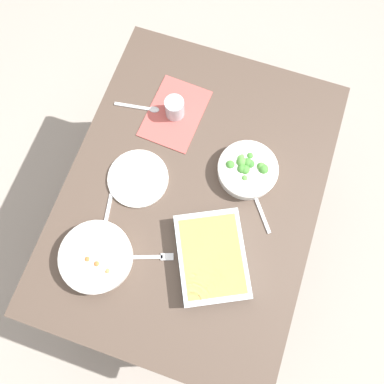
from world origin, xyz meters
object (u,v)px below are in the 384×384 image
Objects in this scene: drink_cup at (175,109)px; side_plate at (138,178)px; broccoli_bowl at (247,170)px; spoon_spare at (143,108)px; baking_dish at (212,257)px; spoon_by_stew at (106,222)px; fork_on_table at (152,257)px; stew_bowl at (96,257)px; spoon_by_broccoli at (258,202)px.

drink_cup is 0.39× the size of side_plate.
side_plate is at bearing -67.64° from broccoli_bowl.
broccoli_bowl reaches higher than spoon_spare.
baking_dish is at bearing 42.56° from spoon_spare.
baking_dish is at bearing 90.03° from spoon_by_stew.
drink_cup is at bearing 172.35° from side_plate.
drink_cup is 0.55m from fork_on_table.
side_plate reaches higher than spoon_spare.
drink_cup is at bearing 98.64° from spoon_spare.
baking_dish is at bearing 108.78° from stew_bowl.
broccoli_bowl is 1.24× the size of spoon_spare.
stew_bowl is 0.60m from broccoli_bowl.
drink_cup is (-0.48, -0.30, 0.00)m from baking_dish.
baking_dish is 0.39m from side_plate.
fork_on_table is at bearing 109.81° from stew_bowl.
drink_cup is 0.49× the size of fork_on_table.
drink_cup is 0.49m from spoon_by_stew.
broccoli_bowl is 0.99× the size of side_plate.
drink_cup is at bearing -168.89° from fork_on_table.
stew_bowl is 1.12× the size of side_plate.
drink_cup is 0.13m from spoon_spare.
baking_dish reaches higher than spoon_by_stew.
side_plate is 1.25× the size of spoon_by_stew.
stew_bowl is 0.31m from side_plate.
fork_on_table is (0.06, 0.20, -0.00)m from spoon_by_stew.
baking_dish is 0.21m from fork_on_table.
drink_cup is 0.56× the size of spoon_by_broccoli.
spoon_spare is (-0.58, -0.06, -0.03)m from stew_bowl.
stew_bowl is at bearing -51.78° from spoon_by_broccoli.
baking_dish is (0.34, -0.03, 0.00)m from broccoli_bowl.
broccoli_bowl reaches higher than spoon_by_broccoli.
spoon_spare is (-0.46, -0.42, -0.03)m from baking_dish.
spoon_by_stew is at bearing -169.17° from stew_bowl.
side_plate is at bearing 16.97° from spoon_spare.
spoon_by_stew is at bearing 4.05° from spoon_spare.
broccoli_bowl is at bearing 175.58° from baking_dish.
spoon_spare is (-0.12, -0.45, -0.03)m from broccoli_bowl.
stew_bowl is 0.59m from spoon_by_broccoli.
side_plate is at bearing -149.72° from fork_on_table.
baking_dish reaches higher than side_plate.
drink_cup is 0.48× the size of spoon_by_stew.
spoon_by_broccoli is at bearing 136.13° from fork_on_table.
side_plate reaches higher than fork_on_table.
spoon_spare is at bearing -81.36° from drink_cup.
drink_cup is at bearing 169.35° from spoon_by_stew.
side_plate is (-0.19, -0.34, -0.03)m from baking_dish.
fork_on_table is (-0.06, 0.17, -0.03)m from stew_bowl.
broccoli_bowl is 2.56× the size of drink_cup.
spoon_spare is at bearing -174.50° from stew_bowl.
drink_cup is at bearing -147.93° from baking_dish.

